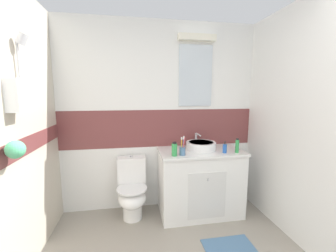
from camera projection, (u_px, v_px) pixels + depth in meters
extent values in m
cube|color=white|center=(160.00, 174.00, 3.01)|extent=(3.20, 0.10, 0.85)
cube|color=brown|center=(160.00, 128.00, 2.90)|extent=(3.20, 0.10, 0.50)
cube|color=white|center=(159.00, 66.00, 2.79)|extent=(3.20, 0.10, 1.15)
cube|color=silver|center=(195.00, 76.00, 2.83)|extent=(0.45, 0.02, 0.80)
cube|color=white|center=(197.00, 37.00, 2.72)|extent=(0.50, 0.10, 0.08)
cube|color=white|center=(16.00, 95.00, 1.62)|extent=(0.10, 0.14, 0.26)
cylinder|color=silver|center=(19.00, 68.00, 1.72)|extent=(0.02, 0.02, 0.45)
cylinder|color=silver|center=(22.00, 39.00, 1.70)|extent=(0.10, 0.07, 0.11)
sphere|color=#59CC8C|center=(15.00, 150.00, 1.53)|extent=(0.13, 0.13, 0.13)
cube|color=white|center=(327.00, 129.00, 1.90)|extent=(0.10, 3.48, 2.50)
cube|color=white|center=(199.00, 183.00, 2.77)|extent=(1.03, 0.56, 0.82)
cube|color=white|center=(200.00, 151.00, 2.70)|extent=(1.05, 0.58, 0.03)
cube|color=silver|center=(207.00, 196.00, 2.50)|extent=(0.47, 0.01, 0.57)
cylinder|color=silver|center=(208.00, 180.00, 2.45)|extent=(0.02, 0.02, 0.03)
cylinder|color=white|center=(201.00, 146.00, 2.73)|extent=(0.38, 0.38, 0.10)
cylinder|color=#B3B3B8|center=(201.00, 142.00, 2.72)|extent=(0.31, 0.31, 0.01)
cylinder|color=silver|center=(196.00, 139.00, 2.93)|extent=(0.03, 0.03, 0.17)
cylinder|color=silver|center=(198.00, 135.00, 2.82)|extent=(0.02, 0.17, 0.02)
cylinder|color=white|center=(133.00, 211.00, 2.67)|extent=(0.24, 0.24, 0.18)
ellipsoid|color=white|center=(132.00, 198.00, 2.60)|extent=(0.34, 0.42, 0.22)
cylinder|color=white|center=(132.00, 189.00, 2.58)|extent=(0.37, 0.37, 0.02)
cube|color=white|center=(132.00, 170.00, 2.76)|extent=(0.36, 0.17, 0.35)
cylinder|color=silver|center=(131.00, 156.00, 2.74)|extent=(0.04, 0.04, 0.02)
cylinder|color=#4C7299|center=(182.00, 151.00, 2.47)|extent=(0.07, 0.07, 0.09)
cylinder|color=gold|center=(182.00, 145.00, 2.47)|extent=(0.01, 0.02, 0.17)
cube|color=white|center=(182.00, 138.00, 2.46)|extent=(0.01, 0.02, 0.03)
cylinder|color=#338CD8|center=(183.00, 145.00, 2.47)|extent=(0.02, 0.02, 0.17)
cube|color=white|center=(183.00, 138.00, 2.46)|extent=(0.01, 0.02, 0.03)
cylinder|color=#D83F4C|center=(184.00, 145.00, 2.46)|extent=(0.03, 0.02, 0.18)
cube|color=white|center=(184.00, 137.00, 2.45)|extent=(0.02, 0.02, 0.03)
cylinder|color=#2659B2|center=(225.00, 149.00, 2.57)|extent=(0.05, 0.05, 0.11)
cylinder|color=#262626|center=(225.00, 143.00, 2.56)|extent=(0.01, 0.01, 0.04)
cylinder|color=#262626|center=(225.00, 142.00, 2.54)|extent=(0.01, 0.02, 0.01)
cylinder|color=green|center=(174.00, 150.00, 2.44)|extent=(0.06, 0.06, 0.14)
cylinder|color=black|center=(174.00, 143.00, 2.43)|extent=(0.05, 0.05, 0.02)
cylinder|color=green|center=(237.00, 146.00, 2.57)|extent=(0.04, 0.04, 0.16)
cylinder|color=black|center=(237.00, 139.00, 2.56)|extent=(0.03, 0.03, 0.02)
cube|color=#4C7299|center=(232.00, 251.00, 2.11)|extent=(0.51, 0.43, 0.01)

